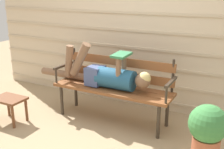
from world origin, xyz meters
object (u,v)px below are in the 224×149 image
park_bench (114,83)px  reclining_person (105,75)px  footstool (10,103)px  potted_plant (207,131)px

park_bench → reclining_person: 0.17m
reclining_person → footstool: size_ratio=4.14×
reclining_person → park_bench: bearing=35.3°
park_bench → reclining_person: (-0.09, -0.07, 0.12)m
reclining_person → potted_plant: reclining_person is taller
potted_plant → reclining_person: bearing=164.0°
reclining_person → potted_plant: size_ratio=2.79×
potted_plant → footstool: bearing=-173.6°
park_bench → footstool: (-1.15, -0.73, -0.23)m
reclining_person → footstool: reclining_person is taller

